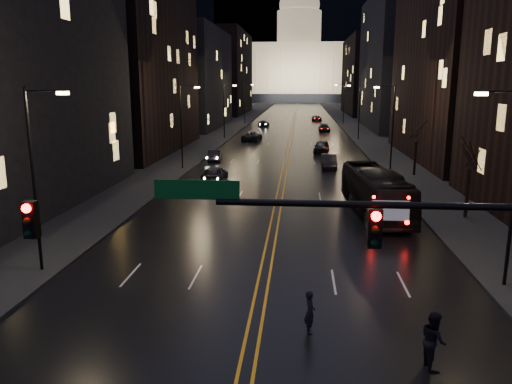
% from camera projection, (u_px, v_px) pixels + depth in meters
% --- Properties ---
extents(road, '(20.00, 320.00, 0.02)m').
position_uv_depth(road, '(295.00, 116.00, 140.47)').
color(road, black).
rests_on(road, ground).
extents(sidewalk_left, '(8.00, 320.00, 0.16)m').
position_uv_depth(sidewalk_left, '(246.00, 115.00, 141.66)').
color(sidewalk_left, black).
rests_on(sidewalk_left, ground).
extents(sidewalk_right, '(8.00, 320.00, 0.16)m').
position_uv_depth(sidewalk_right, '(345.00, 116.00, 139.24)').
color(sidewalk_right, black).
rests_on(sidewalk_right, ground).
extents(center_line, '(0.62, 320.00, 0.01)m').
position_uv_depth(center_line, '(295.00, 116.00, 140.47)').
color(center_line, orange).
rests_on(center_line, road).
extents(building_left_mid, '(12.00, 30.00, 28.00)m').
position_uv_depth(building_left_mid, '(129.00, 45.00, 65.34)').
color(building_left_mid, black).
rests_on(building_left_mid, ground).
extents(building_left_far, '(12.00, 34.00, 20.00)m').
position_uv_depth(building_left_far, '(192.00, 79.00, 103.17)').
color(building_left_far, black).
rests_on(building_left_far, ground).
extents(building_left_dist, '(12.00, 40.00, 24.00)m').
position_uv_depth(building_left_dist, '(226.00, 73.00, 149.44)').
color(building_left_dist, black).
rests_on(building_left_dist, ground).
extents(building_right_mid, '(12.00, 34.00, 26.00)m').
position_uv_depth(building_right_mid, '(400.00, 63.00, 98.90)').
color(building_right_mid, black).
rests_on(building_right_mid, ground).
extents(building_right_dist, '(12.00, 40.00, 22.00)m').
position_uv_depth(building_right_dist, '(368.00, 76.00, 146.03)').
color(building_right_dist, black).
rests_on(building_right_dist, ground).
extents(mountain_ridge, '(520.00, 60.00, 130.00)m').
position_uv_depth(mountain_ridge, '(355.00, 5.00, 366.32)').
color(mountain_ridge, black).
rests_on(mountain_ridge, ground).
extents(capitol, '(90.00, 50.00, 58.50)m').
position_uv_depth(capitol, '(298.00, 67.00, 253.55)').
color(capitol, black).
rests_on(capitol, ground).
extents(traffic_signal, '(17.29, 0.45, 7.00)m').
position_uv_depth(traffic_signal, '(472.00, 250.00, 12.38)').
color(traffic_signal, black).
rests_on(traffic_signal, ground).
extents(streetlamp_right_near, '(2.13, 0.25, 9.00)m').
position_uv_depth(streetlamp_right_near, '(512.00, 178.00, 21.70)').
color(streetlamp_right_near, black).
rests_on(streetlamp_right_near, ground).
extents(streetlamp_left_near, '(2.13, 0.25, 9.00)m').
position_uv_depth(streetlamp_left_near, '(36.00, 171.00, 23.56)').
color(streetlamp_left_near, black).
rests_on(streetlamp_left_near, ground).
extents(streetlamp_right_mid, '(2.13, 0.25, 9.00)m').
position_uv_depth(streetlamp_right_mid, '(391.00, 124.00, 50.88)').
color(streetlamp_right_mid, black).
rests_on(streetlamp_right_mid, ground).
extents(streetlamp_left_mid, '(2.13, 0.25, 9.00)m').
position_uv_depth(streetlamp_left_mid, '(183.00, 122.00, 52.75)').
color(streetlamp_left_mid, black).
rests_on(streetlamp_left_mid, ground).
extents(streetlamp_right_far, '(2.13, 0.25, 9.00)m').
position_uv_depth(streetlamp_right_far, '(358.00, 109.00, 80.07)').
color(streetlamp_right_far, black).
rests_on(streetlamp_right_far, ground).
extents(streetlamp_left_far, '(2.13, 0.25, 9.00)m').
position_uv_depth(streetlamp_left_far, '(225.00, 108.00, 81.94)').
color(streetlamp_left_far, black).
rests_on(streetlamp_left_far, ground).
extents(streetlamp_right_dist, '(2.13, 0.25, 9.00)m').
position_uv_depth(streetlamp_right_dist, '(343.00, 102.00, 109.26)').
color(streetlamp_right_dist, black).
rests_on(streetlamp_right_dist, ground).
extents(streetlamp_left_dist, '(2.13, 0.25, 9.00)m').
position_uv_depth(streetlamp_left_dist, '(245.00, 101.00, 111.13)').
color(streetlamp_left_dist, black).
rests_on(streetlamp_left_dist, ground).
extents(tree_right_mid, '(2.40, 2.40, 6.65)m').
position_uv_depth(tree_right_mid, '(471.00, 154.00, 33.30)').
color(tree_right_mid, black).
rests_on(tree_right_mid, ground).
extents(tree_right_far, '(2.40, 2.40, 6.65)m').
position_uv_depth(tree_right_far, '(417.00, 131.00, 48.87)').
color(tree_right_far, black).
rests_on(tree_right_far, ground).
extents(bus, '(3.89, 11.70, 3.20)m').
position_uv_depth(bus, '(375.00, 192.00, 35.23)').
color(bus, black).
rests_on(bus, ground).
extents(oncoming_car_a, '(2.23, 4.68, 1.54)m').
position_uv_depth(oncoming_car_a, '(215.00, 174.00, 47.05)').
color(oncoming_car_a, black).
rests_on(oncoming_car_a, ground).
extents(oncoming_car_b, '(1.84, 4.33, 1.39)m').
position_uv_depth(oncoming_car_b, '(215.00, 155.00, 59.40)').
color(oncoming_car_b, black).
rests_on(oncoming_car_b, ground).
extents(oncoming_car_c, '(3.19, 5.75, 1.52)m').
position_uv_depth(oncoming_car_c, '(252.00, 136.00, 80.05)').
color(oncoming_car_c, black).
rests_on(oncoming_car_c, ground).
extents(oncoming_car_d, '(2.44, 4.83, 1.34)m').
position_uv_depth(oncoming_car_d, '(263.00, 124.00, 106.01)').
color(oncoming_car_d, black).
rests_on(oncoming_car_d, ground).
extents(receding_car_a, '(1.66, 4.66, 1.53)m').
position_uv_depth(receding_car_a, '(329.00, 162.00, 54.30)').
color(receding_car_a, black).
rests_on(receding_car_a, ground).
extents(receding_car_b, '(2.45, 5.03, 1.65)m').
position_uv_depth(receding_car_b, '(322.00, 147.00, 66.48)').
color(receding_car_b, black).
rests_on(receding_car_b, ground).
extents(receding_car_c, '(2.16, 5.02, 1.44)m').
position_uv_depth(receding_car_c, '(324.00, 128.00, 95.18)').
color(receding_car_c, black).
rests_on(receding_car_c, ground).
extents(receding_car_d, '(2.40, 4.81, 1.31)m').
position_uv_depth(receding_car_d, '(317.00, 118.00, 122.37)').
color(receding_car_d, black).
rests_on(receding_car_d, ground).
extents(pedestrian_a, '(0.51, 0.68, 1.67)m').
position_uv_depth(pedestrian_a, '(310.00, 312.00, 18.50)').
color(pedestrian_a, black).
rests_on(pedestrian_a, ground).
extents(pedestrian_b, '(0.63, 1.00, 1.95)m').
position_uv_depth(pedestrian_b, '(433.00, 340.00, 16.23)').
color(pedestrian_b, black).
rests_on(pedestrian_b, ground).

